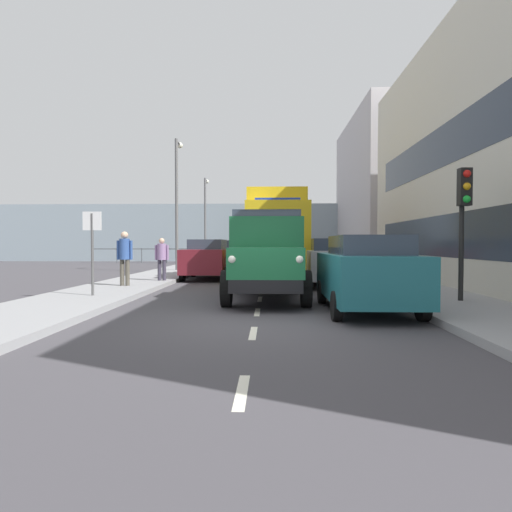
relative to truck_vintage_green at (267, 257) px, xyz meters
name	(u,v)px	position (x,y,z in m)	size (l,w,h in m)	color
ground_plane	(263,282)	(0.19, -5.45, -1.18)	(80.00, 80.00, 0.00)	#423F44
sidewalk_left	(383,281)	(-4.53, -5.45, -1.10)	(2.62, 35.51, 0.15)	gray
sidewalk_right	(146,280)	(4.91, -5.45, -1.10)	(2.62, 35.51, 0.15)	gray
road_centreline_markings	(263,284)	(0.19, -4.66, -1.17)	(0.12, 31.05, 0.01)	silver
building_far_block	(413,192)	(-10.33, -20.01, 4.07)	(8.97, 12.97, 10.50)	#B7B2B7
sea_horizon	(267,233)	(0.19, -26.20, 1.32)	(80.00, 0.80, 5.00)	#84939E
seawall_railing	(267,252)	(0.19, -22.60, -0.26)	(28.08, 0.08, 1.20)	#4C5156
truck_vintage_green	(267,257)	(0.00, 0.00, 0.00)	(2.17, 5.64, 2.43)	black
lorry_cargo_yellow	(276,232)	(-0.37, -7.85, 0.90)	(2.58, 8.20, 3.87)	gold
car_teal_kerbside_near	(366,272)	(-2.27, 1.93, -0.28)	(1.88, 4.04, 1.72)	#1E6670
car_silver_kerbside_1	(330,261)	(-2.27, -4.03, -0.28)	(1.84, 3.81, 1.72)	#B7BABF
car_red_kerbside_2	(315,257)	(-2.27, -9.61, -0.28)	(1.90, 3.81, 1.72)	#B21E1E
car_maroon_oppositeside_0	(207,258)	(2.65, -7.10, -0.28)	(1.85, 4.17, 1.72)	maroon
car_white_oppositeside_1	(222,255)	(2.65, -12.57, -0.28)	(1.90, 4.28, 1.72)	white
pedestrian_by_lamp	(125,254)	(4.72, -2.40, 0.03)	(0.53, 0.34, 1.79)	#4C473D
pedestrian_strolling	(162,256)	(4.01, -4.49, -0.09)	(0.53, 0.34, 1.60)	#383342
traffic_light_near	(464,205)	(-4.76, 1.16, 1.29)	(0.28, 0.41, 3.20)	black
lamp_post_promenade	(177,193)	(4.86, -11.23, 3.06)	(0.32, 1.14, 6.93)	#59595B
lamp_post_far	(206,212)	(4.85, -21.20, 2.77)	(0.32, 1.14, 6.37)	#59595B
street_sign	(92,238)	(4.68, 0.31, 0.50)	(0.50, 0.07, 2.25)	#4C4C4C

